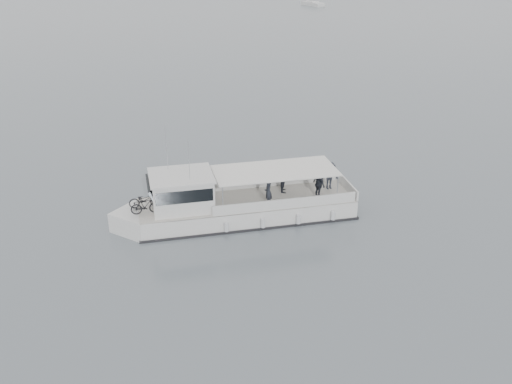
# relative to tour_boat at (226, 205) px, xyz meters

# --- Properties ---
(ground) EXTENTS (1400.00, 1400.00, 0.00)m
(ground) POSITION_rel_tour_boat_xyz_m (3.58, 1.18, -0.91)
(ground) COLOR #505A5E
(ground) RESTS_ON ground
(tour_boat) EXTENTS (12.84, 7.67, 5.57)m
(tour_boat) POSITION_rel_tour_boat_xyz_m (0.00, 0.00, 0.00)
(tour_boat) COLOR silver
(tour_boat) RESTS_ON ground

